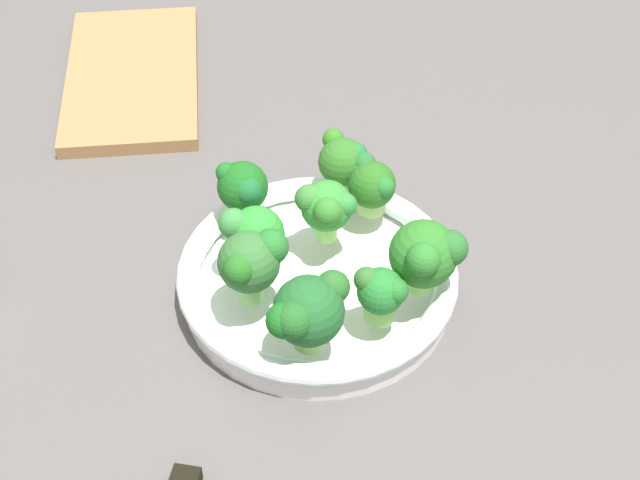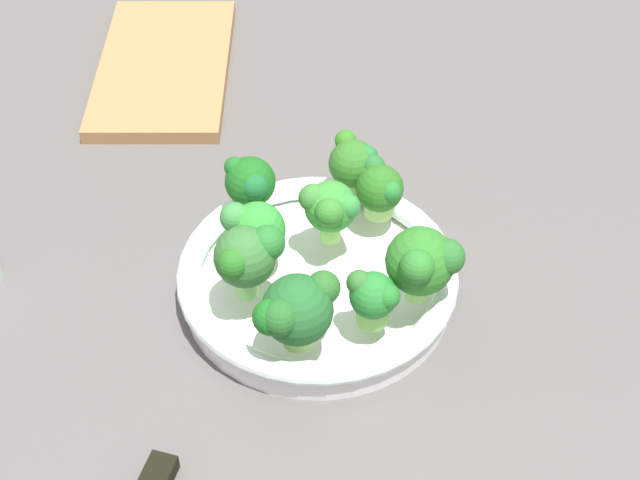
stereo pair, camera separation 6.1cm
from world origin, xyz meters
TOP-DOWN VIEW (x-y plane):
  - ground_plane at (0.00, 0.00)cm, footprint 130.00×130.00cm
  - bowl at (1.80, 0.23)cm, footprint 25.58×25.58cm
  - broccoli_floret_0 at (2.89, -5.66)cm, footprint 5.38×5.75cm
  - broccoli_floret_1 at (-2.48, -8.07)cm, footprint 4.73×4.86cm
  - broccoli_floret_2 at (-1.47, 0.10)cm, footprint 5.66×5.60cm
  - broccoli_floret_3 at (-8.55, -0.22)cm, footprint 4.95×4.89cm
  - broccoli_floret_4 at (6.73, 6.59)cm, footprint 4.03×4.69cm
  - broccoli_floret_5 at (7.23, -4.39)cm, footprint 5.76×5.83cm
  - broccoli_floret_6 at (2.91, 9.71)cm, footprint 6.70×6.66cm
  - broccoli_floret_7 at (-6.62, 3.10)cm, footprint 4.82×4.71cm
  - broccoli_floret_8 at (11.18, 1.42)cm, footprint 6.94×5.92cm
  - cutting_board at (-26.25, -29.09)cm, footprint 31.00×23.30cm

SIDE VIEW (x-z plane):
  - ground_plane at x=0.00cm, z-range -2.50..0.00cm
  - cutting_board at x=-26.25cm, z-range 0.00..1.60cm
  - bowl at x=1.80cm, z-range 0.04..4.00cm
  - broccoli_floret_4 at x=6.73cm, z-range 4.32..9.59cm
  - broccoli_floret_7 at x=-6.62cm, z-range 4.36..9.80cm
  - broccoli_floret_0 at x=2.89cm, z-range 4.48..10.48cm
  - broccoli_floret_3 at x=-8.55cm, z-range 4.55..10.54cm
  - broccoli_floret_1 at x=-2.48cm, z-range 4.64..10.82cm
  - broccoli_floret_2 at x=-1.47cm, z-range 4.82..11.04cm
  - broccoli_floret_8 at x=11.18cm, z-range 4.55..11.43cm
  - broccoli_floret_6 at x=2.91cm, z-range 4.70..12.07cm
  - broccoli_floret_5 at x=7.23cm, z-range 4.92..12.02cm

